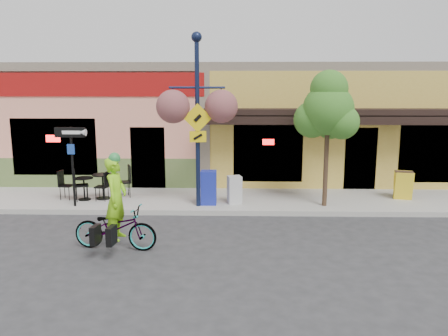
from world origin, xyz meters
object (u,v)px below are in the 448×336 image
building (234,120)px  newspaper_box_blue (209,188)px  cyclist_rider (117,209)px  newspaper_box_grey (234,190)px  street_tree (327,138)px  one_way_sign (73,167)px  lamp_post (197,121)px  bicycle (115,228)px

building → newspaper_box_blue: bearing=-96.7°
cyclist_rider → newspaper_box_grey: (2.64, 3.55, -0.36)m
building → street_tree: (2.74, -6.34, -0.08)m
one_way_sign → newspaper_box_blue: one_way_sign is taller
one_way_sign → newspaper_box_blue: (3.99, 0.32, -0.67)m
newspaper_box_grey → street_tree: (2.70, -0.18, 1.60)m
newspaper_box_grey → lamp_post: bearing=-178.9°
newspaper_box_grey → street_tree: size_ratio=0.21×
one_way_sign → street_tree: size_ratio=0.58×
bicycle → street_tree: size_ratio=0.48×
cyclist_rider → one_way_sign: size_ratio=0.79×
lamp_post → newspaper_box_blue: (0.30, 0.20, -2.01)m
cyclist_rider → newspaper_box_blue: (1.86, 3.45, -0.27)m
lamp_post → street_tree: lamp_post is taller
lamp_post → cyclist_rider: bearing=-123.3°
one_way_sign → newspaper_box_grey: bearing=6.3°
building → one_way_sign: size_ratio=7.70×
building → street_tree: size_ratio=4.50×
newspaper_box_blue → newspaper_box_grey: size_ratio=1.21×
bicycle → lamp_post: 4.23m
lamp_post → newspaper_box_blue: bearing=25.3°
one_way_sign → newspaper_box_grey: 4.85m
cyclist_rider → one_way_sign: one_way_sign is taller
cyclist_rider → lamp_post: (1.56, 3.25, 1.74)m
lamp_post → newspaper_box_blue: 2.04m
lamp_post → one_way_sign: lamp_post is taller
one_way_sign → newspaper_box_grey: size_ratio=2.78×
one_way_sign → building: bearing=55.5°
lamp_post → one_way_sign: size_ratio=2.14×
bicycle → newspaper_box_blue: newspaper_box_blue is taller
building → bicycle: (-2.65, -9.72, -1.74)m
one_way_sign → cyclist_rider: bearing=-54.5°
one_way_sign → newspaper_box_blue: 4.06m
newspaper_box_grey → street_tree: bearing=-18.2°
bicycle → lamp_post: lamp_post is taller
one_way_sign → newspaper_box_blue: size_ratio=2.29×
cyclist_rider → bicycle: bearing=96.9°
bicycle → cyclist_rider: size_ratio=1.03×
bicycle → one_way_sign: (-2.08, 3.13, 0.83)m
building → newspaper_box_grey: size_ratio=21.39×
lamp_post → street_tree: size_ratio=1.25×
lamp_post → building: bearing=73.1°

